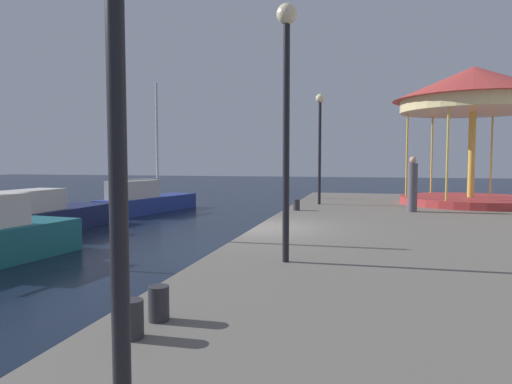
# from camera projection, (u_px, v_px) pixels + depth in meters

# --- Properties ---
(ground_plane) EXTENTS (120.00, 120.00, 0.00)m
(ground_plane) POSITION_uv_depth(u_px,v_px,m) (255.00, 256.00, 12.88)
(ground_plane) COLOR black
(sailboat_blue) EXTENTS (2.89, 6.35, 6.57)m
(sailboat_blue) POSITION_uv_depth(u_px,v_px,m) (145.00, 200.00, 23.37)
(sailboat_blue) COLOR navy
(sailboat_blue) RESTS_ON ground
(motorboat_navy) EXTENTS (1.99, 5.11, 1.60)m
(motorboat_navy) POSITION_uv_depth(u_px,v_px,m) (51.00, 215.00, 17.20)
(motorboat_navy) COLOR #19214C
(motorboat_navy) RESTS_ON ground
(carousel) EXTENTS (6.37, 6.37, 5.62)m
(carousel) POSITION_uv_depth(u_px,v_px,m) (473.00, 102.00, 19.06)
(carousel) COLOR #B23333
(carousel) RESTS_ON quay_dock
(lamp_post_mid_promenade) EXTENTS (0.36, 0.36, 4.55)m
(lamp_post_mid_promenade) POSITION_uv_depth(u_px,v_px,m) (286.00, 89.00, 8.22)
(lamp_post_mid_promenade) COLOR black
(lamp_post_mid_promenade) RESTS_ON quay_dock
(lamp_post_far_end) EXTENTS (0.36, 0.36, 4.51)m
(lamp_post_far_end) POSITION_uv_depth(u_px,v_px,m) (320.00, 130.00, 19.09)
(lamp_post_far_end) COLOR black
(lamp_post_far_end) RESTS_ON quay_dock
(bollard_north) EXTENTS (0.24, 0.24, 0.40)m
(bollard_north) POSITION_uv_depth(u_px,v_px,m) (132.00, 319.00, 4.81)
(bollard_north) COLOR #2D2D33
(bollard_north) RESTS_ON quay_dock
(bollard_south) EXTENTS (0.24, 0.24, 0.40)m
(bollard_south) POSITION_uv_depth(u_px,v_px,m) (297.00, 205.00, 16.99)
(bollard_south) COLOR #2D2D33
(bollard_south) RESTS_ON quay_dock
(bollard_center) EXTENTS (0.24, 0.24, 0.40)m
(bollard_center) POSITION_uv_depth(u_px,v_px,m) (159.00, 303.00, 5.33)
(bollard_center) COLOR #2D2D33
(bollard_center) RESTS_ON quay_dock
(person_mid_promenade) EXTENTS (0.34, 0.34, 1.95)m
(person_mid_promenade) POSITION_uv_depth(u_px,v_px,m) (412.00, 186.00, 16.51)
(person_mid_promenade) COLOR #514C56
(person_mid_promenade) RESTS_ON quay_dock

